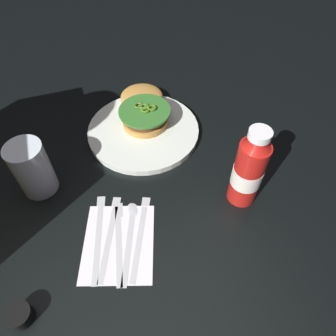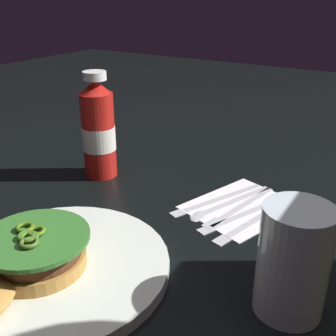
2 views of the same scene
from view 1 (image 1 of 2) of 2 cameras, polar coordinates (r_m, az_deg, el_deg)
ground_plane at (r=0.74m, az=-8.67°, el=-2.56°), size 3.00×3.00×0.00m
dinner_plate at (r=0.84m, az=-4.52°, el=6.83°), size 0.29×0.29×0.02m
burger_sandwich at (r=0.87m, az=-4.47°, el=10.77°), size 0.22×0.15×0.05m
ketchup_bottle at (r=0.66m, az=14.53°, el=-0.46°), size 0.06×0.06×0.20m
water_glass at (r=0.74m, az=-23.59°, el=-0.14°), size 0.08×0.08×0.13m
condiment_cup at (r=0.65m, az=-25.54°, el=-23.20°), size 0.04×0.04×0.03m
napkin at (r=0.66m, az=-9.04°, el=-13.32°), size 0.21×0.19×0.00m
table_knife at (r=0.66m, az=-4.95°, el=-11.31°), size 0.19×0.09×0.00m
spoon_utensil at (r=0.67m, az=-6.90°, el=-10.99°), size 0.18×0.08×0.00m
fork_utensil at (r=0.67m, az=-9.11°, el=-11.75°), size 0.19×0.05×0.00m
butter_knife at (r=0.67m, az=-10.54°, el=-11.20°), size 0.19×0.09×0.00m
steak_knife at (r=0.68m, az=-12.64°, el=-11.11°), size 0.20×0.07×0.00m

